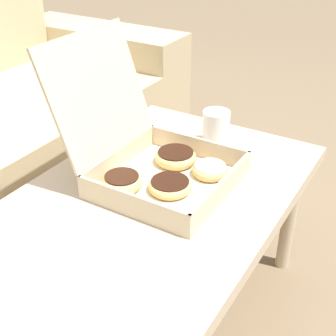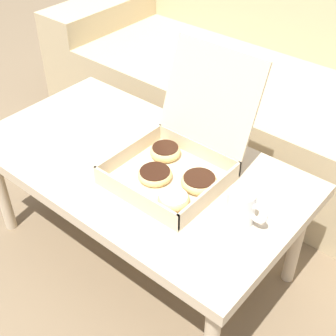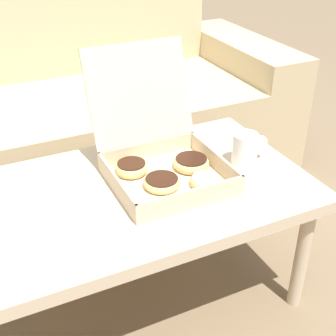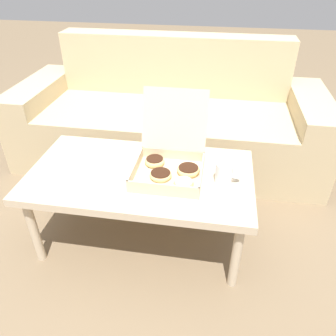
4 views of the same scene
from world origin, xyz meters
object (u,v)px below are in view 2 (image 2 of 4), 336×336
(couch, at_px, (271,95))
(coffee_table, at_px, (138,171))
(pastry_box, at_px, (180,159))
(coffee_mug, at_px, (242,207))

(couch, bearing_deg, coffee_table, -90.00)
(couch, xyz_separation_m, pastry_box, (0.15, -0.87, 0.21))
(pastry_box, bearing_deg, coffee_mug, -10.81)
(coffee_table, distance_m, pastry_box, 0.18)
(couch, distance_m, coffee_table, 0.91)
(pastry_box, bearing_deg, couch, 99.77)
(couch, height_order, coffee_mug, couch)
(couch, bearing_deg, pastry_box, -80.23)
(couch, xyz_separation_m, coffee_mug, (0.41, -0.92, 0.20))
(coffee_table, xyz_separation_m, pastry_box, (0.15, 0.04, 0.10))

